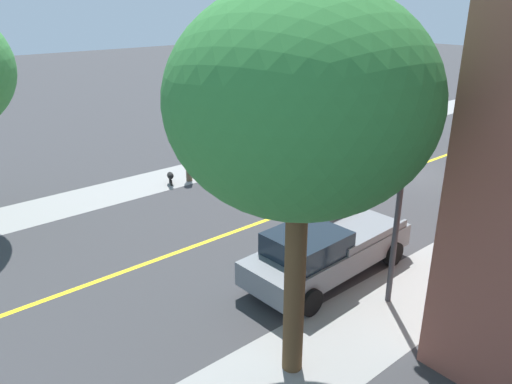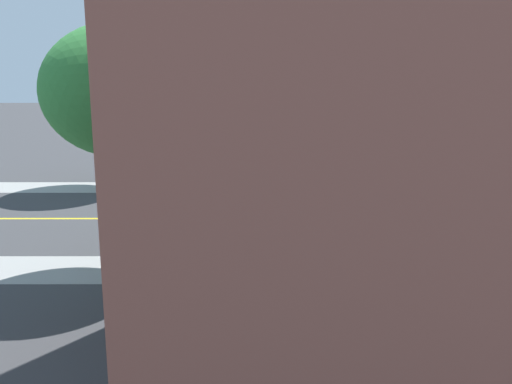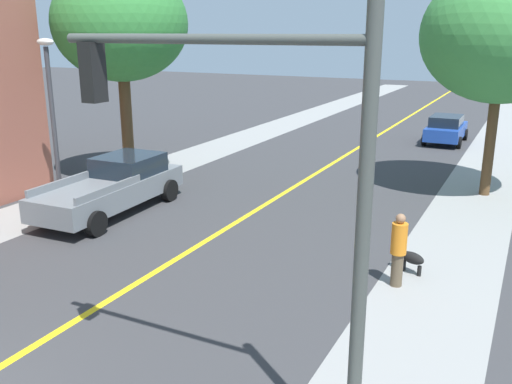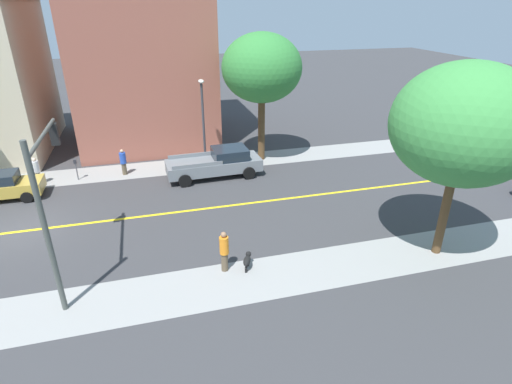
{
  "view_description": "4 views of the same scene",
  "coord_description": "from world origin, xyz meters",
  "px_view_note": "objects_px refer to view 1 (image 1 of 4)",
  "views": [
    {
      "loc": [
        -13.23,
        20.9,
        8.18
      ],
      "look_at": [
        -0.53,
        10.18,
        1.61
      ],
      "focal_mm": 34.45,
      "sensor_mm": 36.0,
      "label": 1
    },
    {
      "loc": [
        -26.54,
        9.69,
        7.44
      ],
      "look_at": [
        -1.97,
        9.66,
        1.74
      ],
      "focal_mm": 41.14,
      "sensor_mm": 36.0,
      "label": 2
    },
    {
      "loc": [
        8.35,
        -3.7,
        6.02
      ],
      "look_at": [
        0.7,
        11.48,
        1.11
      ],
      "focal_mm": 39.05,
      "sensor_mm": 36.0,
      "label": 3
    },
    {
      "loc": [
        19.81,
        6.57,
        10.36
      ],
      "look_at": [
        0.85,
        11.77,
        1.07
      ],
      "focal_mm": 28.58,
      "sensor_mm": 36.0,
      "label": 4
    }
  ],
  "objects_px": {
    "street_lamp": "(401,183)",
    "gold_sedan_left_curb": "(507,169)",
    "parking_meter": "(510,199)",
    "pedestrian_orange_shirt": "(188,161)",
    "traffic_light_mast": "(293,80)",
    "street_tree_left_near": "(301,103)",
    "grey_pickup_truck": "(325,251)",
    "pedestrian_blue_shirt": "(476,220)",
    "small_dog": "(170,176)",
    "red_sedan_right_curb": "(390,125)"
  },
  "relations": [
    {
      "from": "street_lamp",
      "to": "gold_sedan_left_curb",
      "type": "distance_m",
      "value": 12.61
    },
    {
      "from": "gold_sedan_left_curb",
      "to": "red_sedan_right_curb",
      "type": "bearing_deg",
      "value": -108.55
    },
    {
      "from": "street_tree_left_near",
      "to": "gold_sedan_left_curb",
      "type": "bearing_deg",
      "value": -81.7
    },
    {
      "from": "parking_meter",
      "to": "red_sedan_right_curb",
      "type": "bearing_deg",
      "value": -33.07
    },
    {
      "from": "street_tree_left_near",
      "to": "small_dog",
      "type": "height_order",
      "value": "street_tree_left_near"
    },
    {
      "from": "red_sedan_right_curb",
      "to": "grey_pickup_truck",
      "type": "xyz_separation_m",
      "value": [
        -8.64,
        15.44,
        0.08
      ]
    },
    {
      "from": "red_sedan_right_curb",
      "to": "gold_sedan_left_curb",
      "type": "distance_m",
      "value": 9.06
    },
    {
      "from": "small_dog",
      "to": "street_lamp",
      "type": "bearing_deg",
      "value": 23.43
    },
    {
      "from": "traffic_light_mast",
      "to": "pedestrian_blue_shirt",
      "type": "relative_size",
      "value": 3.78
    },
    {
      "from": "parking_meter",
      "to": "grey_pickup_truck",
      "type": "relative_size",
      "value": 0.23
    },
    {
      "from": "street_lamp",
      "to": "parking_meter",
      "type": "bearing_deg",
      "value": -87.62
    },
    {
      "from": "parking_meter",
      "to": "gold_sedan_left_curb",
      "type": "height_order",
      "value": "gold_sedan_left_curb"
    },
    {
      "from": "grey_pickup_truck",
      "to": "pedestrian_blue_shirt",
      "type": "distance_m",
      "value": 6.11
    },
    {
      "from": "grey_pickup_truck",
      "to": "pedestrian_orange_shirt",
      "type": "height_order",
      "value": "pedestrian_orange_shirt"
    },
    {
      "from": "traffic_light_mast",
      "to": "street_tree_left_near",
      "type": "bearing_deg",
      "value": -43.91
    },
    {
      "from": "parking_meter",
      "to": "grey_pickup_truck",
      "type": "xyz_separation_m",
      "value": [
        1.77,
        8.66,
        0.01
      ]
    },
    {
      "from": "parking_meter",
      "to": "pedestrian_orange_shirt",
      "type": "relative_size",
      "value": 0.73
    },
    {
      "from": "street_lamp",
      "to": "gold_sedan_left_curb",
      "type": "xyz_separation_m",
      "value": [
        2.17,
        -12.1,
        -2.83
      ]
    },
    {
      "from": "gold_sedan_left_curb",
      "to": "pedestrian_orange_shirt",
      "type": "height_order",
      "value": "pedestrian_orange_shirt"
    },
    {
      "from": "parking_meter",
      "to": "grey_pickup_truck",
      "type": "height_order",
      "value": "grey_pickup_truck"
    },
    {
      "from": "traffic_light_mast",
      "to": "street_lamp",
      "type": "height_order",
      "value": "traffic_light_mast"
    },
    {
      "from": "traffic_light_mast",
      "to": "parking_meter",
      "type": "bearing_deg",
      "value": 4.73
    },
    {
      "from": "parking_meter",
      "to": "gold_sedan_left_curb",
      "type": "relative_size",
      "value": 0.31
    },
    {
      "from": "traffic_light_mast",
      "to": "pedestrian_orange_shirt",
      "type": "xyz_separation_m",
      "value": [
        0.64,
        6.18,
        -3.3
      ]
    },
    {
      "from": "grey_pickup_truck",
      "to": "small_dog",
      "type": "distance_m",
      "value": 10.28
    },
    {
      "from": "gold_sedan_left_curb",
      "to": "traffic_light_mast",
      "type": "bearing_deg",
      "value": -62.83
    },
    {
      "from": "red_sedan_right_curb",
      "to": "small_dog",
      "type": "bearing_deg",
      "value": -5.18
    },
    {
      "from": "pedestrian_orange_shirt",
      "to": "street_lamp",
      "type": "bearing_deg",
      "value": 71.99
    },
    {
      "from": "red_sedan_right_curb",
      "to": "gold_sedan_left_curb",
      "type": "height_order",
      "value": "red_sedan_right_curb"
    },
    {
      "from": "small_dog",
      "to": "parking_meter",
      "type": "bearing_deg",
      "value": 58.02
    },
    {
      "from": "traffic_light_mast",
      "to": "red_sedan_right_curb",
      "type": "relative_size",
      "value": 1.51
    },
    {
      "from": "gold_sedan_left_curb",
      "to": "street_lamp",
      "type": "bearing_deg",
      "value": 10.3
    },
    {
      "from": "pedestrian_orange_shirt",
      "to": "pedestrian_blue_shirt",
      "type": "bearing_deg",
      "value": 96.69
    },
    {
      "from": "gold_sedan_left_curb",
      "to": "pedestrian_blue_shirt",
      "type": "bearing_deg",
      "value": 16.21
    },
    {
      "from": "traffic_light_mast",
      "to": "pedestrian_orange_shirt",
      "type": "distance_m",
      "value": 7.03
    },
    {
      "from": "traffic_light_mast",
      "to": "pedestrian_orange_shirt",
      "type": "relative_size",
      "value": 3.51
    },
    {
      "from": "parking_meter",
      "to": "small_dog",
      "type": "bearing_deg",
      "value": 33.83
    },
    {
      "from": "street_tree_left_near",
      "to": "red_sedan_right_curb",
      "type": "distance_m",
      "value": 22.64
    },
    {
      "from": "street_lamp",
      "to": "pedestrian_blue_shirt",
      "type": "relative_size",
      "value": 3.37
    },
    {
      "from": "street_tree_left_near",
      "to": "gold_sedan_left_curb",
      "type": "height_order",
      "value": "street_tree_left_near"
    },
    {
      "from": "gold_sedan_left_curb",
      "to": "parking_meter",
      "type": "bearing_deg",
      "value": 25.37
    },
    {
      "from": "gold_sedan_left_curb",
      "to": "grey_pickup_truck",
      "type": "xyz_separation_m",
      "value": [
        -0.06,
        12.54,
        0.09
      ]
    },
    {
      "from": "pedestrian_orange_shirt",
      "to": "pedestrian_blue_shirt",
      "type": "distance_m",
      "value": 12.74
    },
    {
      "from": "pedestrian_orange_shirt",
      "to": "parking_meter",
      "type": "bearing_deg",
      "value": 108.04
    },
    {
      "from": "traffic_light_mast",
      "to": "grey_pickup_truck",
      "type": "distance_m",
      "value": 12.69
    },
    {
      "from": "parking_meter",
      "to": "pedestrian_orange_shirt",
      "type": "xyz_separation_m",
      "value": [
        11.89,
        7.11,
        0.08
      ]
    },
    {
      "from": "street_tree_left_near",
      "to": "grey_pickup_truck",
      "type": "xyz_separation_m",
      "value": [
        2.3,
        -3.61,
        -5.4
      ]
    },
    {
      "from": "street_lamp",
      "to": "small_dog",
      "type": "height_order",
      "value": "street_lamp"
    },
    {
      "from": "street_tree_left_near",
      "to": "grey_pickup_truck",
      "type": "distance_m",
      "value": 6.89
    },
    {
      "from": "street_lamp",
      "to": "red_sedan_right_curb",
      "type": "height_order",
      "value": "street_lamp"
    }
  ]
}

